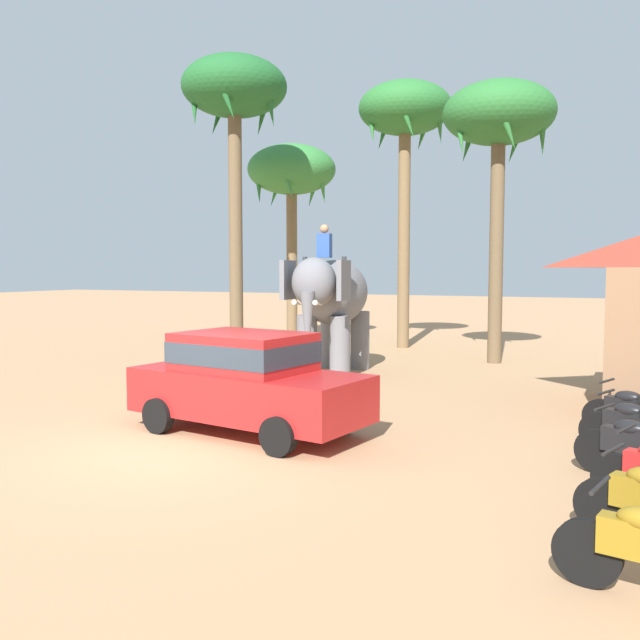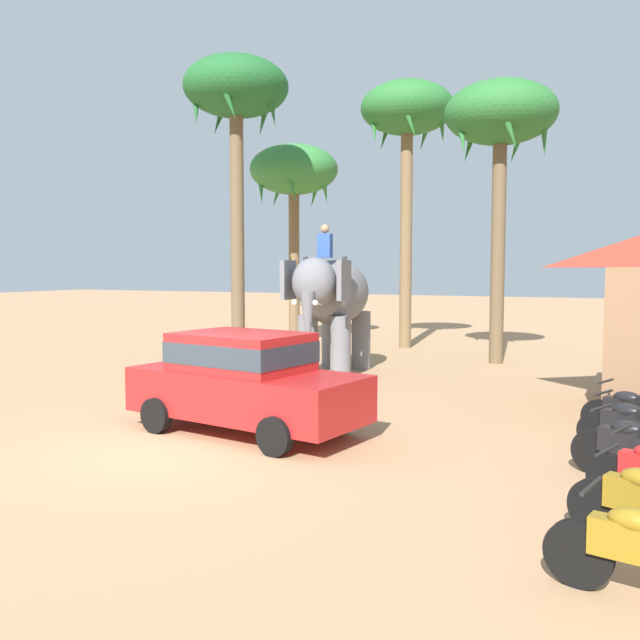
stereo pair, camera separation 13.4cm
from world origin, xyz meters
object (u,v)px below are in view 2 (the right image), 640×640
object	(u,v)px
palm_tree_behind_elephant	(501,121)
palm_tree_near_hut	(407,117)
motorcycle_far_in_row	(637,428)
palm_tree_left_of_road	(294,175)
elephant_with_mahout	(332,299)
motorcycle_fourth_in_row	(639,448)
motorcycle_end_of_row	(636,413)
car_sedan_foreground	(245,378)
palm_tree_far_back	(236,97)

from	to	relation	value
palm_tree_behind_elephant	palm_tree_near_hut	xyz separation A→B (m)	(-3.61, 2.63, 0.96)
motorcycle_far_in_row	palm_tree_behind_elephant	world-z (taller)	palm_tree_behind_elephant
motorcycle_far_in_row	palm_tree_behind_elephant	bearing A→B (deg)	111.37
palm_tree_left_of_road	elephant_with_mahout	bearing A→B (deg)	-55.33
elephant_with_mahout	palm_tree_left_of_road	distance (m)	8.43
elephant_with_mahout	motorcycle_fourth_in_row	distance (m)	9.92
motorcycle_fourth_in_row	motorcycle_end_of_row	size ratio (longest dim) A/B	0.99
car_sedan_foreground	motorcycle_end_of_row	size ratio (longest dim) A/B	2.53
palm_tree_near_hut	palm_tree_far_back	xyz separation A→B (m)	(-3.93, -4.73, 0.01)
palm_tree_far_back	car_sedan_foreground	bearing A→B (deg)	-57.85
motorcycle_end_of_row	palm_tree_behind_elephant	distance (m)	11.17
palm_tree_behind_elephant	palm_tree_left_of_road	world-z (taller)	palm_tree_behind_elephant
motorcycle_fourth_in_row	palm_tree_near_hut	distance (m)	16.87
elephant_with_mahout	motorcycle_fourth_in_row	bearing A→B (deg)	-42.64
palm_tree_behind_elephant	palm_tree_left_of_road	xyz separation A→B (m)	(-7.68, 2.05, -0.82)
motorcycle_fourth_in_row	motorcycle_far_in_row	size ratio (longest dim) A/B	1.00
elephant_with_mahout	palm_tree_far_back	xyz separation A→B (m)	(-4.02, 1.86, 5.98)
elephant_with_mahout	palm_tree_near_hut	world-z (taller)	palm_tree_near_hut
motorcycle_end_of_row	palm_tree_left_of_road	world-z (taller)	palm_tree_left_of_road
elephant_with_mahout	motorcycle_end_of_row	bearing A→B (deg)	-30.92
palm_tree_near_hut	motorcycle_fourth_in_row	bearing A→B (deg)	-61.13
car_sedan_foreground	palm_tree_behind_elephant	bearing A→B (deg)	77.29
palm_tree_left_of_road	palm_tree_behind_elephant	bearing A→B (deg)	-14.92
motorcycle_end_of_row	palm_tree_far_back	world-z (taller)	palm_tree_far_back
elephant_with_mahout	motorcycle_far_in_row	world-z (taller)	elephant_with_mahout
motorcycle_far_in_row	motorcycle_end_of_row	world-z (taller)	same
motorcycle_end_of_row	palm_tree_left_of_road	distance (m)	16.38
palm_tree_far_back	motorcycle_fourth_in_row	bearing A→B (deg)	-37.13
palm_tree_near_hut	motorcycle_far_in_row	bearing A→B (deg)	-58.78
elephant_with_mahout	motorcycle_far_in_row	distance (m)	9.14
palm_tree_near_hut	palm_tree_far_back	bearing A→B (deg)	-129.68
palm_tree_near_hut	motorcycle_end_of_row	bearing A→B (deg)	-56.26
elephant_with_mahout	motorcycle_end_of_row	size ratio (longest dim) A/B	2.31
elephant_with_mahout	palm_tree_near_hut	distance (m)	8.90
motorcycle_fourth_in_row	palm_tree_left_of_road	bearing A→B (deg)	131.94
motorcycle_end_of_row	palm_tree_far_back	distance (m)	14.84
car_sedan_foreground	motorcycle_fourth_in_row	bearing A→B (deg)	-2.18
elephant_with_mahout	palm_tree_far_back	world-z (taller)	palm_tree_far_back
motorcycle_fourth_in_row	palm_tree_behind_elephant	distance (m)	12.99
motorcycle_fourth_in_row	palm_tree_behind_elephant	xyz separation A→B (m)	(-3.69, 10.61, 6.54)
car_sedan_foreground	elephant_with_mahout	bearing A→B (deg)	100.44
car_sedan_foreground	motorcycle_far_in_row	bearing A→B (deg)	9.25
car_sedan_foreground	elephant_with_mahout	xyz separation A→B (m)	(-1.18, 6.41, 1.06)
motorcycle_far_in_row	palm_tree_behind_elephant	size ratio (longest dim) A/B	0.21
palm_tree_near_hut	palm_tree_behind_elephant	bearing A→B (deg)	-36.03
palm_tree_behind_elephant	motorcycle_end_of_row	bearing A→B (deg)	-66.07
palm_tree_near_hut	elephant_with_mahout	bearing A→B (deg)	-89.23
elephant_with_mahout	palm_tree_near_hut	bearing A→B (deg)	90.77
car_sedan_foreground	palm_tree_far_back	bearing A→B (deg)	122.15
palm_tree_left_of_road	palm_tree_far_back	xyz separation A→B (m)	(0.15, -4.16, 1.80)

